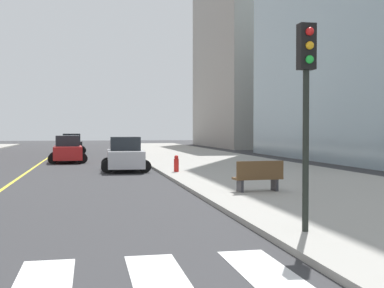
{
  "coord_description": "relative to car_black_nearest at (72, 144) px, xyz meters",
  "views": [
    {
      "loc": [
        3.41,
        -3.53,
        2.39
      ],
      "look_at": [
        11.01,
        33.81,
        1.31
      ],
      "focal_mm": 47.5,
      "sensor_mm": 36.0,
      "label": 1
    }
  ],
  "objects": [
    {
      "name": "sidewalk_kerb_east",
      "position": [
        10.5,
        -28.96,
        -0.86
      ],
      "size": [
        10.0,
        120.0,
        0.15
      ],
      "primitive_type": "cube",
      "color": "#9E9B93",
      "rests_on": "ground"
    },
    {
      "name": "lane_divider_paint",
      "position": [
        -1.7,
        -8.96,
        -0.93
      ],
      "size": [
        0.16,
        80.0,
        0.01
      ],
      "primitive_type": "cube",
      "color": "yellow",
      "rests_on": "ground"
    },
    {
      "name": "parking_garage_concrete",
      "position": [
        27.31,
        16.44,
        11.61
      ],
      "size": [
        18.0,
        24.0,
        25.08
      ],
      "primitive_type": "cube",
      "color": "#9E9B93",
      "rests_on": "ground"
    },
    {
      "name": "car_black_nearest",
      "position": [
        0.0,
        0.0,
        0.0
      ],
      "size": [
        2.88,
        4.52,
        1.99
      ],
      "rotation": [
        0.0,
        0.0,
        3.18
      ],
      "color": "black",
      "rests_on": "ground"
    },
    {
      "name": "car_silver_third",
      "position": [
        3.76,
        -22.99,
        -0.01
      ],
      "size": [
        2.84,
        4.48,
        1.98
      ],
      "rotation": [
        0.0,
        0.0,
        3.11
      ],
      "color": "#B7B7BC",
      "rests_on": "ground"
    },
    {
      "name": "car_red_fourth",
      "position": [
        0.19,
        -14.44,
        -0.01
      ],
      "size": [
        2.85,
        4.46,
        1.96
      ],
      "rotation": [
        0.0,
        0.0,
        3.18
      ],
      "color": "red",
      "rests_on": "ground"
    },
    {
      "name": "traffic_light_near_corner",
      "position": [
        6.38,
        -42.1,
        2.43
      ],
      "size": [
        0.36,
        0.41,
        4.55
      ],
      "rotation": [
        0.0,
        0.0,
        3.14
      ],
      "color": "black",
      "rests_on": "sidewalk_kerb_east"
    },
    {
      "name": "park_bench",
      "position": [
        7.71,
        -35.05,
        -0.24
      ],
      "size": [
        1.84,
        0.69,
        1.12
      ],
      "rotation": [
        0.0,
        0.0,
        1.64
      ],
      "color": "brown",
      "rests_on": "sidewalk_kerb_east"
    },
    {
      "name": "fire_hydrant",
      "position": [
        6.26,
        -25.96,
        -0.35
      ],
      "size": [
        0.26,
        0.26,
        0.89
      ],
      "color": "red",
      "rests_on": "sidewalk_kerb_east"
    }
  ]
}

